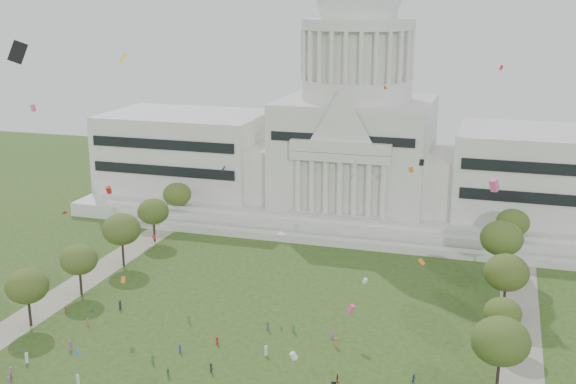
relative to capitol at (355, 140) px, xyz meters
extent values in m
cube|color=beige|center=(0.00, 1.41, -20.30)|extent=(160.00, 60.00, 4.00)
cube|color=beige|center=(0.00, -31.59, -21.30)|extent=(130.00, 3.00, 2.00)
cube|color=beige|center=(0.00, -23.59, -19.80)|extent=(140.00, 3.00, 5.00)
cube|color=beige|center=(-55.00, 0.41, -7.30)|extent=(50.00, 34.00, 22.00)
cube|color=beige|center=(55.00, 0.41, -7.30)|extent=(50.00, 34.00, 22.00)
cube|color=beige|center=(-27.00, -1.59, -10.30)|extent=(12.00, 26.00, 16.00)
cube|color=beige|center=(27.00, -1.59, -10.30)|extent=(12.00, 26.00, 16.00)
cube|color=beige|center=(0.00, 0.41, -4.30)|extent=(44.00, 38.00, 28.00)
cube|color=beige|center=(0.00, -19.59, -1.10)|extent=(28.00, 3.00, 2.40)
cube|color=black|center=(-55.00, -16.79, -5.30)|extent=(46.00, 0.40, 11.00)
cube|color=black|center=(55.00, -16.79, -5.30)|extent=(46.00, 0.40, 11.00)
cylinder|color=beige|center=(0.00, 0.41, 15.10)|extent=(32.00, 32.00, 6.00)
cylinder|color=beige|center=(0.00, 0.41, 25.10)|extent=(28.00, 28.00, 14.00)
cylinder|color=beige|center=(0.00, 0.41, 33.60)|extent=(32.40, 32.40, 3.00)
cylinder|color=beige|center=(0.00, 0.41, 39.10)|extent=(22.00, 22.00, 8.00)
cube|color=gray|center=(-48.00, -83.59, -22.28)|extent=(8.00, 160.00, 0.04)
cube|color=gray|center=(48.00, -83.59, -22.28)|extent=(8.00, 160.00, 0.04)
cylinder|color=black|center=(-45.04, -96.29, -19.56)|extent=(0.56, 0.56, 5.47)
ellipsoid|color=#3B4C1B|center=(-45.04, -96.29, -13.77)|extent=(8.42, 8.42, 6.89)
cylinder|color=black|center=(44.17, -96.15, -19.19)|extent=(0.56, 0.56, 6.20)
ellipsoid|color=#334A18|center=(44.17, -96.15, -12.62)|extent=(9.55, 9.55, 7.82)
cylinder|color=black|center=(-44.09, -79.67, -19.66)|extent=(0.56, 0.56, 5.27)
ellipsoid|color=#3F511E|center=(-44.09, -79.67, -14.07)|extent=(8.12, 8.12, 6.65)
cylinder|color=black|center=(44.40, -79.10, -20.02)|extent=(0.56, 0.56, 4.56)
ellipsoid|color=#394E16|center=(44.40, -79.10, -15.19)|extent=(7.01, 7.01, 5.74)
cylinder|color=black|center=(-44.08, -61.17, -19.28)|extent=(0.56, 0.56, 6.03)
ellipsoid|color=#3B4B1B|center=(-44.08, -61.17, -12.89)|extent=(9.29, 9.29, 7.60)
cylinder|color=black|center=(44.76, -63.55, -19.31)|extent=(0.56, 0.56, 5.97)
ellipsoid|color=#374716|center=(44.76, -63.55, -12.99)|extent=(9.19, 9.19, 7.52)
cylinder|color=black|center=(-45.22, -42.58, -19.59)|extent=(0.56, 0.56, 5.41)
ellipsoid|color=#324816|center=(-45.22, -42.58, -13.86)|extent=(8.33, 8.33, 6.81)
cylinder|color=black|center=(43.49, -43.40, -19.11)|extent=(0.56, 0.56, 6.37)
ellipsoid|color=#39521A|center=(43.49, -43.40, -12.35)|extent=(9.82, 9.82, 8.03)
cylinder|color=black|center=(-46.87, -24.45, -19.64)|extent=(0.56, 0.56, 5.32)
ellipsoid|color=#3B4F19|center=(-46.87, -24.45, -14.00)|extent=(8.19, 8.19, 6.70)
cylinder|color=black|center=(45.96, -25.46, -19.56)|extent=(0.56, 0.56, 5.47)
ellipsoid|color=#364915|center=(45.96, -25.46, -13.77)|extent=(8.42, 8.42, 6.89)
imported|color=navy|center=(30.74, -96.55, -21.43)|extent=(0.99, 0.90, 1.73)
imported|color=#4C4C51|center=(-3.55, -102.93, -21.42)|extent=(1.45, 1.69, 1.74)
imported|color=#33723F|center=(-10.12, -106.35, -21.57)|extent=(0.80, 0.61, 1.46)
imported|color=#B21E1E|center=(18.26, -99.92, -21.47)|extent=(0.59, 1.00, 1.66)
cube|color=silver|center=(-36.39, -109.36, -21.32)|extent=(0.60, 0.53, 1.94)
cube|color=olive|center=(15.11, -87.62, -21.38)|extent=(0.52, 0.36, 1.83)
cube|color=#994C8C|center=(-31.65, -102.94, -21.38)|extent=(0.38, 0.53, 1.84)
cube|color=#33723F|center=(-37.00, -86.81, -21.51)|extent=(0.33, 0.46, 1.57)
cube|color=#994C8C|center=(-34.44, -116.91, -21.51)|extent=(0.49, 0.46, 1.57)
cube|color=#4C4C51|center=(-15.45, -85.95, -21.49)|extent=(0.44, 0.50, 1.62)
cube|color=#B21E1E|center=(-42.00, -88.95, -21.56)|extent=(0.42, 0.46, 1.48)
cube|color=#994C8C|center=(13.82, -84.62, -21.50)|extent=(0.50, 0.44, 1.60)
cube|color=#33723F|center=(5.75, -83.86, -21.51)|extent=(0.40, 0.48, 1.57)
cube|color=#B21E1E|center=(-6.54, -92.92, -21.53)|extent=(0.42, 0.47, 1.52)
cube|color=silver|center=(-23.47, -113.23, -21.39)|extent=(0.56, 0.46, 1.81)
cube|color=#33723F|center=(-14.79, -103.02, -21.45)|extent=(0.28, 0.45, 1.70)
cube|color=silver|center=(3.60, -94.26, -21.35)|extent=(0.42, 0.56, 1.88)
cube|color=#4C4C51|center=(0.73, -84.56, -21.37)|extent=(0.57, 0.56, 1.86)
cube|color=navy|center=(-11.87, -97.86, -21.52)|extent=(0.35, 0.46, 1.55)
cube|color=#994C8C|center=(-35.86, -114.47, -21.33)|extent=(0.55, 0.60, 1.93)
cube|color=olive|center=(-34.31, -92.76, -21.56)|extent=(0.46, 0.43, 1.47)
cube|color=#26262B|center=(-32.03, -84.10, -21.33)|extent=(0.34, 0.53, 1.93)
camera|label=1|loc=(42.11, -207.27, 40.69)|focal=45.00mm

